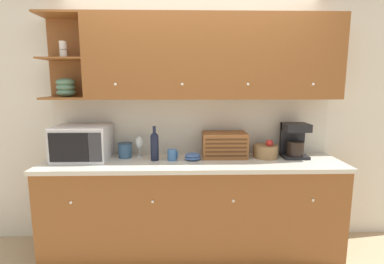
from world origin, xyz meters
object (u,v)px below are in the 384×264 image
at_px(wine_glass, 139,143).
at_px(mug, 172,155).
at_px(bread_box, 224,145).
at_px(coffee_maker, 294,140).
at_px(microwave, 82,143).
at_px(bowl_stack_on_counter, 193,156).
at_px(wine_bottle, 155,145).
at_px(fruit_basket, 266,151).
at_px(storage_canister, 125,150).

bearing_deg(wine_glass, mug, -23.83).
xyz_separation_m(bread_box, coffee_maker, (0.70, -0.02, 0.05)).
relative_size(microwave, bowl_stack_on_counter, 3.17).
distance_m(bread_box, coffee_maker, 0.70).
height_order(microwave, wine_bottle, same).
xyz_separation_m(bowl_stack_on_counter, fruit_basket, (0.74, 0.08, 0.03)).
bearing_deg(storage_canister, fruit_basket, -1.66).
bearing_deg(coffee_maker, bowl_stack_on_counter, -175.21).
height_order(storage_canister, wine_bottle, wine_bottle).
bearing_deg(wine_glass, wine_bottle, -40.85).
bearing_deg(storage_canister, coffee_maker, -1.03).
bearing_deg(fruit_basket, coffee_maker, 2.12).
bearing_deg(mug, fruit_basket, 5.08).
height_order(wine_glass, bowl_stack_on_counter, wine_glass).
height_order(wine_glass, coffee_maker, coffee_maker).
distance_m(wine_glass, bowl_stack_on_counter, 0.56).
height_order(bowl_stack_on_counter, bread_box, bread_box).
bearing_deg(wine_glass, bread_box, -2.22).
distance_m(wine_bottle, bread_box, 0.70).
distance_m(bowl_stack_on_counter, coffee_maker, 1.04).
relative_size(wine_glass, mug, 1.94).
bearing_deg(coffee_maker, wine_glass, 177.92).
xyz_separation_m(mug, bread_box, (0.52, 0.12, 0.07)).
xyz_separation_m(wine_glass, coffee_maker, (1.56, -0.06, 0.03)).
bearing_deg(bread_box, microwave, -176.80).
xyz_separation_m(bread_box, fruit_basket, (0.41, -0.03, -0.06)).
relative_size(mug, bread_box, 0.24).
bearing_deg(wine_glass, storage_canister, -169.45).
bearing_deg(wine_bottle, bread_box, 9.23).
relative_size(microwave, mug, 4.72).
height_order(microwave, wine_glass, microwave).
distance_m(bowl_stack_on_counter, fruit_basket, 0.74).
relative_size(bread_box, coffee_maker, 1.27).
distance_m(microwave, bread_box, 1.39).
relative_size(storage_canister, bowl_stack_on_counter, 0.92).
bearing_deg(bowl_stack_on_counter, wine_glass, 165.14).
relative_size(microwave, wine_bottle, 1.51).
distance_m(wine_glass, bread_box, 0.86).
xyz_separation_m(wine_glass, fruit_basket, (1.27, -0.07, -0.07)).
xyz_separation_m(storage_canister, coffee_maker, (1.70, -0.03, 0.10)).
xyz_separation_m(wine_bottle, bowl_stack_on_counter, (0.37, 0.00, -0.12)).
bearing_deg(bowl_stack_on_counter, coffee_maker, 4.79).
height_order(microwave, coffee_maker, coffee_maker).
distance_m(microwave, wine_bottle, 0.70).
xyz_separation_m(wine_glass, bowl_stack_on_counter, (0.54, -0.14, -0.11)).
relative_size(microwave, storage_canister, 3.44).
bearing_deg(microwave, storage_canister, 12.21).
height_order(microwave, fruit_basket, microwave).
relative_size(mug, bowl_stack_on_counter, 0.67).
relative_size(wine_bottle, mug, 3.12).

